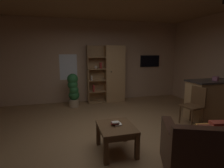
{
  "coord_description": "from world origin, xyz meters",
  "views": [
    {
      "loc": [
        -0.98,
        -3.22,
        1.73
      ],
      "look_at": [
        0.0,
        0.4,
        1.05
      ],
      "focal_mm": 28.23,
      "sensor_mm": 36.0,
      "label": 1
    }
  ],
  "objects_px": {
    "bookshelf_cabinet": "(112,74)",
    "wall_mounted_tv": "(150,61)",
    "dining_chair": "(195,103)",
    "potted_floor_plant": "(73,90)",
    "table_book_0": "(118,124)",
    "table_book_1": "(115,123)",
    "table_book_2": "(116,122)",
    "kitchen_bar_counter": "(215,99)",
    "coffee_table": "(116,131)",
    "tissue_box": "(216,79)"
  },
  "relations": [
    {
      "from": "table_book_0",
      "to": "potted_floor_plant",
      "type": "bearing_deg",
      "value": 102.15
    },
    {
      "from": "coffee_table",
      "to": "table_book_1",
      "type": "distance_m",
      "value": 0.14
    },
    {
      "from": "table_book_2",
      "to": "kitchen_bar_counter",
      "type": "bearing_deg",
      "value": 16.36
    },
    {
      "from": "kitchen_bar_counter",
      "to": "table_book_1",
      "type": "distance_m",
      "value": 3.11
    },
    {
      "from": "table_book_1",
      "to": "dining_chair",
      "type": "bearing_deg",
      "value": 15.65
    },
    {
      "from": "table_book_1",
      "to": "wall_mounted_tv",
      "type": "height_order",
      "value": "wall_mounted_tv"
    },
    {
      "from": "coffee_table",
      "to": "table_book_0",
      "type": "bearing_deg",
      "value": 24.49
    },
    {
      "from": "tissue_box",
      "to": "coffee_table",
      "type": "height_order",
      "value": "tissue_box"
    },
    {
      "from": "table_book_2",
      "to": "table_book_0",
      "type": "bearing_deg",
      "value": 7.27
    },
    {
      "from": "dining_chair",
      "to": "potted_floor_plant",
      "type": "relative_size",
      "value": 0.86
    },
    {
      "from": "kitchen_bar_counter",
      "to": "potted_floor_plant",
      "type": "relative_size",
      "value": 1.41
    },
    {
      "from": "kitchen_bar_counter",
      "to": "table_book_0",
      "type": "bearing_deg",
      "value": -163.49
    },
    {
      "from": "bookshelf_cabinet",
      "to": "kitchen_bar_counter",
      "type": "relative_size",
      "value": 1.3
    },
    {
      "from": "bookshelf_cabinet",
      "to": "coffee_table",
      "type": "relative_size",
      "value": 2.8
    },
    {
      "from": "table_book_1",
      "to": "dining_chair",
      "type": "height_order",
      "value": "dining_chair"
    },
    {
      "from": "table_book_2",
      "to": "dining_chair",
      "type": "bearing_deg",
      "value": 16.55
    },
    {
      "from": "potted_floor_plant",
      "to": "wall_mounted_tv",
      "type": "relative_size",
      "value": 1.39
    },
    {
      "from": "coffee_table",
      "to": "table_book_2",
      "type": "relative_size",
      "value": 5.45
    },
    {
      "from": "kitchen_bar_counter",
      "to": "coffee_table",
      "type": "height_order",
      "value": "kitchen_bar_counter"
    },
    {
      "from": "coffee_table",
      "to": "bookshelf_cabinet",
      "type": "bearing_deg",
      "value": 76.09
    },
    {
      "from": "tissue_box",
      "to": "table_book_2",
      "type": "bearing_deg",
      "value": -164.36
    },
    {
      "from": "dining_chair",
      "to": "potted_floor_plant",
      "type": "distance_m",
      "value": 3.51
    },
    {
      "from": "coffee_table",
      "to": "wall_mounted_tv",
      "type": "bearing_deg",
      "value": 55.44
    },
    {
      "from": "table_book_0",
      "to": "table_book_2",
      "type": "height_order",
      "value": "table_book_2"
    },
    {
      "from": "tissue_box",
      "to": "table_book_1",
      "type": "height_order",
      "value": "tissue_box"
    },
    {
      "from": "table_book_0",
      "to": "bookshelf_cabinet",
      "type": "bearing_deg",
      "value": 76.68
    },
    {
      "from": "table_book_2",
      "to": "dining_chair",
      "type": "height_order",
      "value": "dining_chair"
    },
    {
      "from": "table_book_0",
      "to": "kitchen_bar_counter",
      "type": "bearing_deg",
      "value": 16.51
    },
    {
      "from": "coffee_table",
      "to": "potted_floor_plant",
      "type": "xyz_separation_m",
      "value": [
        -0.57,
        2.87,
        0.17
      ]
    },
    {
      "from": "bookshelf_cabinet",
      "to": "tissue_box",
      "type": "bearing_deg",
      "value": -49.04
    },
    {
      "from": "table_book_1",
      "to": "table_book_0",
      "type": "bearing_deg",
      "value": -25.96
    },
    {
      "from": "bookshelf_cabinet",
      "to": "table_book_2",
      "type": "distance_m",
      "value": 3.31
    },
    {
      "from": "kitchen_bar_counter",
      "to": "table_book_2",
      "type": "distance_m",
      "value": 3.12
    },
    {
      "from": "tissue_box",
      "to": "wall_mounted_tv",
      "type": "xyz_separation_m",
      "value": [
        -0.51,
        2.59,
        0.32
      ]
    },
    {
      "from": "kitchen_bar_counter",
      "to": "wall_mounted_tv",
      "type": "relative_size",
      "value": 1.95
    },
    {
      "from": "coffee_table",
      "to": "tissue_box",
      "type": "bearing_deg",
      "value": 15.91
    },
    {
      "from": "bookshelf_cabinet",
      "to": "dining_chair",
      "type": "distance_m",
      "value": 2.92
    },
    {
      "from": "tissue_box",
      "to": "table_book_1",
      "type": "bearing_deg",
      "value": -165.04
    },
    {
      "from": "bookshelf_cabinet",
      "to": "wall_mounted_tv",
      "type": "distance_m",
      "value": 1.63
    },
    {
      "from": "table_book_2",
      "to": "dining_chair",
      "type": "distance_m",
      "value": 2.26
    },
    {
      "from": "table_book_2",
      "to": "wall_mounted_tv",
      "type": "relative_size",
      "value": 0.17
    },
    {
      "from": "table_book_2",
      "to": "dining_chair",
      "type": "relative_size",
      "value": 0.14
    },
    {
      "from": "table_book_0",
      "to": "potted_floor_plant",
      "type": "relative_size",
      "value": 0.11
    },
    {
      "from": "potted_floor_plant",
      "to": "kitchen_bar_counter",
      "type": "bearing_deg",
      "value": -29.11
    },
    {
      "from": "tissue_box",
      "to": "potted_floor_plant",
      "type": "distance_m",
      "value": 4.03
    },
    {
      "from": "coffee_table",
      "to": "table_book_2",
      "type": "xyz_separation_m",
      "value": [
        -0.01,
        0.01,
        0.15
      ]
    },
    {
      "from": "table_book_2",
      "to": "potted_floor_plant",
      "type": "relative_size",
      "value": 0.12
    },
    {
      "from": "bookshelf_cabinet",
      "to": "wall_mounted_tv",
      "type": "height_order",
      "value": "bookshelf_cabinet"
    },
    {
      "from": "bookshelf_cabinet",
      "to": "table_book_0",
      "type": "xyz_separation_m",
      "value": [
        -0.75,
        -3.18,
        -0.48
      ]
    },
    {
      "from": "kitchen_bar_counter",
      "to": "tissue_box",
      "type": "xyz_separation_m",
      "value": [
        -0.12,
        -0.07,
        0.56
      ]
    }
  ]
}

